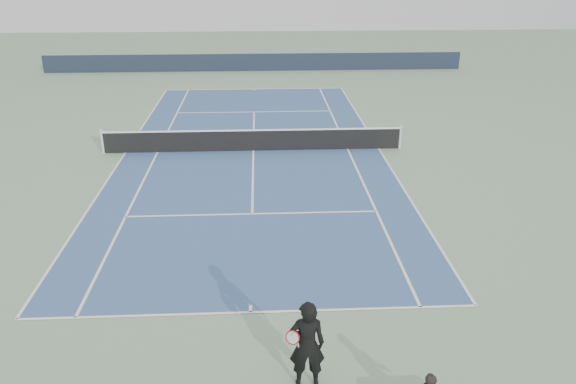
{
  "coord_description": "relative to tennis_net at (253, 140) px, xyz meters",
  "views": [
    {
      "loc": [
        0.33,
        -23.09,
        7.93
      ],
      "look_at": [
        1.14,
        -7.17,
        1.1
      ],
      "focal_mm": 35.0,
      "sensor_mm": 36.0,
      "label": 1
    }
  ],
  "objects": [
    {
      "name": "court_surface",
      "position": [
        0.0,
        0.0,
        -0.5
      ],
      "size": [
        10.97,
        23.77,
        0.01
      ],
      "primitive_type": "cube",
      "color": "#375482",
      "rests_on": "ground"
    },
    {
      "name": "ground",
      "position": [
        0.0,
        0.0,
        -0.5
      ],
      "size": [
        80.0,
        80.0,
        0.0
      ],
      "primitive_type": "plane",
      "color": "gray"
    },
    {
      "name": "tennis_player",
      "position": [
        1.14,
        -14.34,
        0.46
      ],
      "size": [
        0.82,
        0.53,
        1.93
      ],
      "color": "black",
      "rests_on": "ground"
    },
    {
      "name": "tennis_net",
      "position": [
        0.0,
        0.0,
        0.0
      ],
      "size": [
        12.9,
        0.1,
        1.07
      ],
      "color": "silver",
      "rests_on": "ground"
    },
    {
      "name": "windscreen_far",
      "position": [
        0.0,
        17.88,
        0.1
      ],
      "size": [
        30.0,
        0.25,
        1.2
      ],
      "primitive_type": "cube",
      "color": "black",
      "rests_on": "ground"
    }
  ]
}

